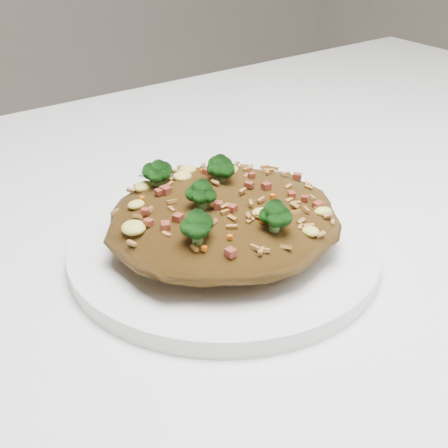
{
  "coord_description": "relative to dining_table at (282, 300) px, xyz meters",
  "views": [
    {
      "loc": [
        -0.32,
        -0.35,
        1.01
      ],
      "look_at": [
        -0.08,
        -0.02,
        0.78
      ],
      "focal_mm": 50.0,
      "sensor_mm": 36.0,
      "label": 1
    }
  ],
  "objects": [
    {
      "name": "fork",
      "position": [
        -0.02,
        0.06,
        0.11
      ],
      "size": [
        0.12,
        0.13,
        0.0
      ],
      "rotation": [
        0.0,
        0.0,
        -0.85
      ],
      "color": "silver",
      "rests_on": "plate"
    },
    {
      "name": "dining_table",
      "position": [
        0.0,
        0.0,
        0.0
      ],
      "size": [
        1.2,
        0.8,
        0.75
      ],
      "color": "white",
      "rests_on": "ground"
    },
    {
      "name": "plate",
      "position": [
        -0.08,
        -0.02,
        0.1
      ],
      "size": [
        0.24,
        0.24,
        0.01
      ],
      "primitive_type": "cylinder",
      "color": "white",
      "rests_on": "dining_table"
    },
    {
      "name": "fried_rice",
      "position": [
        -0.08,
        -0.02,
        0.13
      ],
      "size": [
        0.18,
        0.17,
        0.06
      ],
      "color": "brown",
      "rests_on": "plate"
    }
  ]
}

